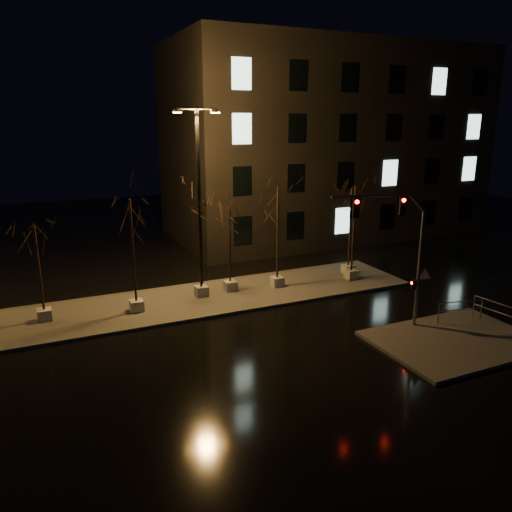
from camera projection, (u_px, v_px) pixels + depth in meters
name	position (u px, v px, depth m)	size (l,w,h in m)	color
ground	(265.00, 341.00, 21.83)	(90.00, 90.00, 0.00)	black
median	(218.00, 297.00, 27.08)	(22.00, 5.00, 0.15)	#46433E
sidewalk_corner	(455.00, 341.00, 21.73)	(7.00, 5.00, 0.15)	#46433E
building	(325.00, 143.00, 41.22)	(25.00, 12.00, 15.00)	black
tree_0	(37.00, 248.00, 22.81)	(1.80, 1.80, 4.67)	#AFACA3
tree_1	(131.00, 225.00, 23.75)	(1.80, 1.80, 5.76)	#AFACA3
tree_2	(199.00, 212.00, 25.79)	(1.80, 1.80, 6.06)	#AFACA3
tree_3	(230.00, 227.00, 26.89)	(1.80, 1.80, 4.75)	#AFACA3
tree_4	(278.00, 209.00, 27.39)	(1.80, 1.80, 5.90)	#AFACA3
tree_5	(355.00, 207.00, 28.76)	(1.80, 1.80, 5.74)	#AFACA3
tree_6	(351.00, 209.00, 29.84)	(1.80, 1.80, 5.32)	#AFACA3
traffic_signal_mast	(401.00, 241.00, 21.97)	(4.94, 1.23, 6.17)	slate
streetlight_main	(199.00, 191.00, 25.95)	(2.45, 0.50, 9.79)	black
guard_rail_a	(460.00, 308.00, 23.47)	(2.28, 0.51, 1.00)	slate
guard_rail_b	(494.00, 309.00, 23.30)	(0.30, 2.16, 1.03)	slate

